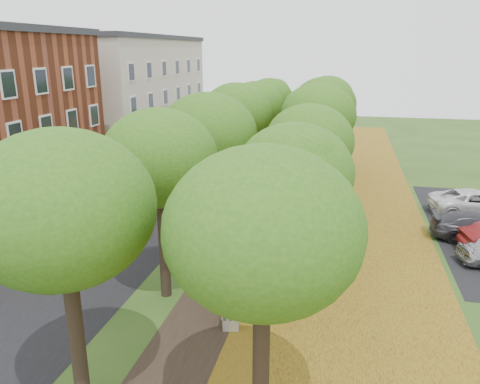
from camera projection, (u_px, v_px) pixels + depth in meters
The scene contains 9 objects.
street_asphalt at pixel (138, 210), 27.68m from camera, with size 8.00×70.00×0.01m, color black.
footpath at pixel (263, 220), 26.10m from camera, with size 3.20×70.00×0.01m, color black.
leaf_verge at pixel (355, 227), 25.04m from camera, with size 7.50×70.00×0.01m, color olive.
tree_row_west at pixel (224, 126), 25.05m from camera, with size 4.32×34.32×7.05m.
tree_row_east at pixel (314, 130), 24.03m from camera, with size 4.32×34.32×7.05m.
building_cream at pixel (123, 92), 44.96m from camera, with size 10.30×20.30×10.40m.
bench at pixel (230, 305), 16.51m from camera, with size 0.96×2.03×0.93m.
car_grey at pixel (480, 227), 23.23m from camera, with size 1.87×4.60×1.34m, color #333237.
car_white at pixel (477, 203), 26.79m from camera, with size 2.38×5.17×1.44m, color white.
Camera 1 is at (4.18, -9.17, 9.13)m, focal length 35.00 mm.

